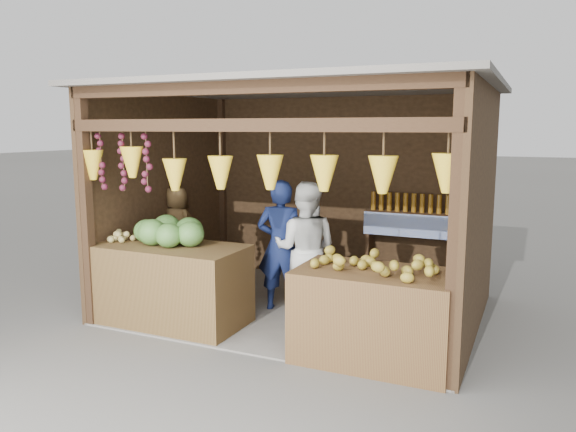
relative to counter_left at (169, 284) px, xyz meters
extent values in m
plane|color=#514F49|center=(1.18, 1.05, -0.45)|extent=(80.00, 80.00, 0.00)
cube|color=slate|center=(1.18, 1.05, -0.44)|extent=(4.00, 3.00, 0.02)
cube|color=black|center=(1.18, 2.55, 0.85)|extent=(4.00, 0.06, 2.60)
cube|color=black|center=(-0.82, 1.05, 0.85)|extent=(0.06, 3.00, 2.60)
cube|color=black|center=(3.18, 1.05, 0.85)|extent=(0.06, 3.00, 2.60)
cube|color=#605B54|center=(1.18, 1.05, 2.18)|extent=(4.30, 3.30, 0.06)
cube|color=black|center=(-0.76, -0.39, 0.85)|extent=(0.11, 0.11, 2.60)
cube|color=black|center=(3.12, -0.39, 0.85)|extent=(0.11, 0.11, 2.60)
cube|color=black|center=(-0.76, 2.49, 0.85)|extent=(0.11, 0.11, 2.60)
cube|color=black|center=(3.12, 2.49, 0.85)|extent=(0.11, 0.11, 2.60)
cube|color=black|center=(1.18, -0.39, 1.75)|extent=(4.00, 0.12, 0.12)
cube|color=black|center=(1.18, -0.39, 2.09)|extent=(4.00, 0.12, 0.12)
cube|color=#382314|center=(2.23, 2.35, 0.60)|extent=(1.25, 0.30, 0.05)
cube|color=#382314|center=(1.64, 2.35, 0.08)|extent=(0.05, 0.28, 1.05)
cube|color=#382314|center=(2.81, 2.35, 0.08)|extent=(0.05, 0.28, 1.05)
cube|color=blue|center=(2.23, 2.19, 0.47)|extent=(1.25, 0.02, 0.30)
cube|color=#463117|center=(0.00, 0.00, 0.00)|extent=(1.74, 0.85, 0.89)
cube|color=#4F2F1A|center=(2.38, -0.06, -0.01)|extent=(1.46, 0.85, 0.87)
cube|color=black|center=(-0.68, 1.16, -0.29)|extent=(0.33, 0.33, 0.31)
imported|color=#131D48|center=(0.96, 0.91, 0.34)|extent=(0.64, 0.49, 1.58)
imported|color=white|center=(1.28, 0.89, 0.34)|extent=(0.84, 0.70, 1.57)
imported|color=brown|center=(-0.68, 1.16, 0.41)|extent=(0.61, 0.48, 1.10)
camera|label=1|loc=(3.69, -4.99, 1.73)|focal=35.00mm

